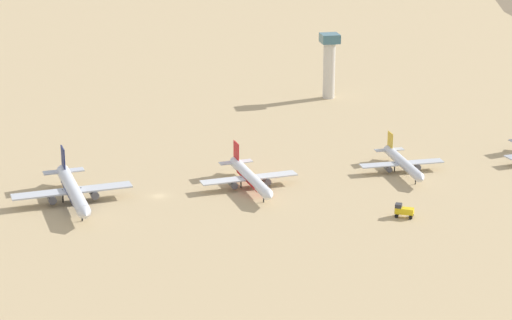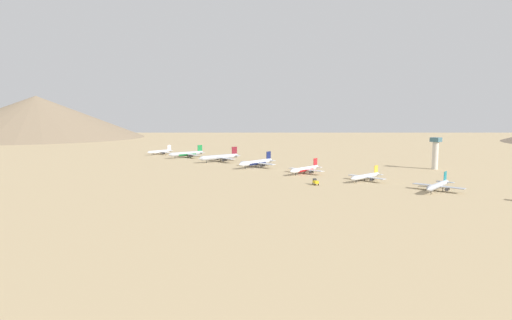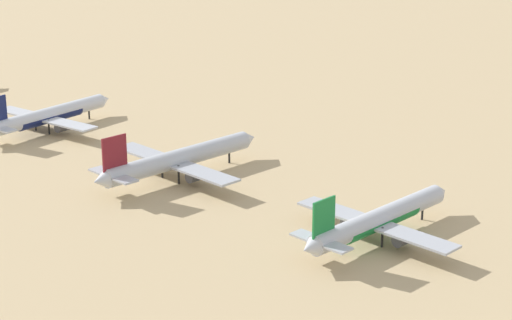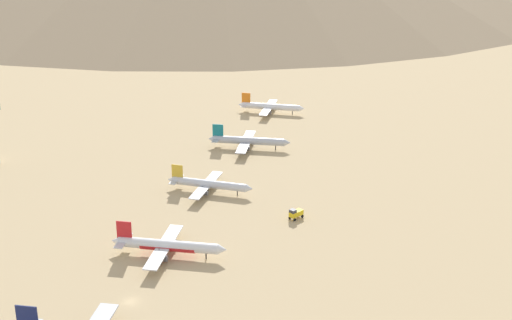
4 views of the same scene
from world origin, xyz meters
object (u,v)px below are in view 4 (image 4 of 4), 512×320
Objects in this scene: parked_jet_4 at (167,245)px; service_truck at (296,213)px; parked_jet_5 at (208,184)px; parked_jet_7 at (270,107)px; parked_jet_6 at (248,141)px.

parked_jet_4 is 6.54× the size of service_truck.
parked_jet_5 reaches higher than parked_jet_7.
parked_jet_4 reaches higher than service_truck.
parked_jet_7 is at bearing 94.26° from parked_jet_4.
parked_jet_7 is (-5.31, 52.05, -0.24)m from parked_jet_6.
parked_jet_7 is 5.91× the size of service_truck.
service_truck is at bearing 50.31° from parked_jet_4.
parked_jet_5 reaches higher than service_truck.
parked_jet_4 reaches higher than parked_jet_6.
parked_jet_4 is 100.10m from parked_jet_6.
parked_jet_7 is at bearing 110.59° from service_truck.
parked_jet_6 is (-0.54, 49.55, 0.23)m from parked_jet_5.
parked_jet_6 is 6.33× the size of service_truck.
parked_jet_6 is at bearing 121.19° from service_truck.
parked_jet_4 is at bearing -85.74° from parked_jet_7.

